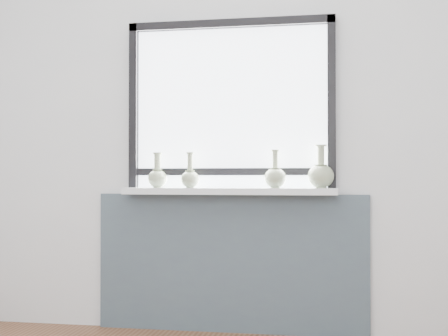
% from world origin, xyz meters
% --- Properties ---
extents(back_wall, '(3.60, 0.02, 2.60)m').
position_xyz_m(back_wall, '(0.00, 1.81, 1.30)').
color(back_wall, silver).
rests_on(back_wall, ground).
extents(apron_panel, '(1.70, 0.03, 0.86)m').
position_xyz_m(apron_panel, '(0.00, 1.78, 0.43)').
color(apron_panel, '#41525B').
rests_on(apron_panel, ground).
extents(windowsill, '(1.32, 0.18, 0.04)m').
position_xyz_m(windowsill, '(0.00, 1.71, 0.88)').
color(windowsill, white).
rests_on(windowsill, apron_panel).
extents(window, '(1.30, 0.06, 1.05)m').
position_xyz_m(window, '(0.00, 1.77, 1.44)').
color(window, black).
rests_on(window, windowsill).
extents(vase_a, '(0.12, 0.12, 0.22)m').
position_xyz_m(vase_a, '(-0.46, 1.72, 0.97)').
color(vase_a, '#A4B48D').
rests_on(vase_a, windowsill).
extents(vase_b, '(0.11, 0.11, 0.22)m').
position_xyz_m(vase_b, '(-0.24, 1.69, 0.97)').
color(vase_b, '#A4B48D').
rests_on(vase_b, windowsill).
extents(vase_c, '(0.13, 0.13, 0.23)m').
position_xyz_m(vase_c, '(0.29, 1.69, 0.97)').
color(vase_c, '#A4B48D').
rests_on(vase_c, windowsill).
extents(vase_d, '(0.16, 0.16, 0.26)m').
position_xyz_m(vase_d, '(0.56, 1.71, 0.98)').
color(vase_d, '#A4B48D').
rests_on(vase_d, windowsill).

